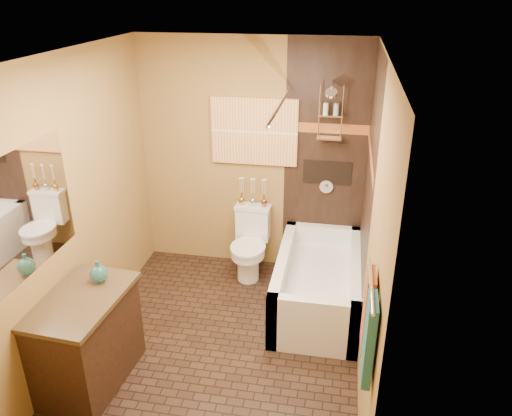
% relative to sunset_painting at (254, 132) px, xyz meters
% --- Properties ---
extents(floor, '(3.00, 3.00, 0.00)m').
position_rel_sunset_painting_xyz_m(floor, '(-0.03, -1.48, -1.55)').
color(floor, black).
rests_on(floor, ground).
extents(wall_left, '(0.02, 3.00, 2.50)m').
position_rel_sunset_painting_xyz_m(wall_left, '(-1.23, -1.48, -0.30)').
color(wall_left, olive).
rests_on(wall_left, floor).
extents(wall_right, '(0.02, 3.00, 2.50)m').
position_rel_sunset_painting_xyz_m(wall_right, '(1.17, -1.48, -0.30)').
color(wall_right, olive).
rests_on(wall_right, floor).
extents(wall_back, '(2.40, 0.02, 2.50)m').
position_rel_sunset_painting_xyz_m(wall_back, '(-0.03, 0.02, -0.30)').
color(wall_back, olive).
rests_on(wall_back, floor).
extents(wall_front, '(2.40, 0.02, 2.50)m').
position_rel_sunset_painting_xyz_m(wall_front, '(-0.03, -2.98, -0.30)').
color(wall_front, olive).
rests_on(wall_front, floor).
extents(ceiling, '(3.00, 3.00, 0.00)m').
position_rel_sunset_painting_xyz_m(ceiling, '(-0.03, -1.48, 0.95)').
color(ceiling, silver).
rests_on(ceiling, wall_back).
extents(alcove_tile_back, '(0.85, 0.01, 2.50)m').
position_rel_sunset_painting_xyz_m(alcove_tile_back, '(0.74, 0.01, -0.30)').
color(alcove_tile_back, black).
rests_on(alcove_tile_back, wall_back).
extents(alcove_tile_right, '(0.01, 1.50, 2.50)m').
position_rel_sunset_painting_xyz_m(alcove_tile_right, '(1.16, -0.73, -0.30)').
color(alcove_tile_right, black).
rests_on(alcove_tile_right, wall_right).
extents(mosaic_band_back, '(0.85, 0.01, 0.10)m').
position_rel_sunset_painting_xyz_m(mosaic_band_back, '(0.74, 0.00, 0.07)').
color(mosaic_band_back, brown).
rests_on(mosaic_band_back, alcove_tile_back).
extents(mosaic_band_right, '(0.01, 1.50, 0.10)m').
position_rel_sunset_painting_xyz_m(mosaic_band_right, '(1.15, -0.73, 0.07)').
color(mosaic_band_right, brown).
rests_on(mosaic_band_right, alcove_tile_right).
extents(alcove_niche, '(0.50, 0.01, 0.25)m').
position_rel_sunset_painting_xyz_m(alcove_niche, '(0.77, 0.01, -0.40)').
color(alcove_niche, black).
rests_on(alcove_niche, alcove_tile_back).
extents(shower_fixtures, '(0.24, 0.33, 1.16)m').
position_rel_sunset_painting_xyz_m(shower_fixtures, '(0.77, -0.10, 0.12)').
color(shower_fixtures, silver).
rests_on(shower_fixtures, floor).
extents(curtain_rod, '(0.03, 1.55, 0.03)m').
position_rel_sunset_painting_xyz_m(curtain_rod, '(0.37, -0.73, 0.47)').
color(curtain_rod, silver).
rests_on(curtain_rod, wall_back).
extents(towel_bar, '(0.02, 0.55, 0.02)m').
position_rel_sunset_painting_xyz_m(towel_bar, '(1.12, -2.53, -0.10)').
color(towel_bar, silver).
rests_on(towel_bar, wall_right).
extents(towel_teal, '(0.05, 0.22, 0.52)m').
position_rel_sunset_painting_xyz_m(towel_teal, '(1.13, -2.66, -0.37)').
color(towel_teal, '#205C6D').
rests_on(towel_teal, towel_bar).
extents(towel_rust, '(0.05, 0.22, 0.52)m').
position_rel_sunset_painting_xyz_m(towel_rust, '(1.13, -2.40, -0.37)').
color(towel_rust, '#97421B').
rests_on(towel_rust, towel_bar).
extents(sunset_painting, '(0.90, 0.04, 0.70)m').
position_rel_sunset_painting_xyz_m(sunset_painting, '(0.00, 0.00, 0.00)').
color(sunset_painting, orange).
rests_on(sunset_painting, wall_back).
extents(vanity_mirror, '(0.01, 1.00, 0.90)m').
position_rel_sunset_painting_xyz_m(vanity_mirror, '(-1.22, -2.07, -0.05)').
color(vanity_mirror, white).
rests_on(vanity_mirror, wall_left).
extents(bathtub, '(0.80, 1.50, 0.55)m').
position_rel_sunset_painting_xyz_m(bathtub, '(0.77, -0.73, -1.33)').
color(bathtub, white).
rests_on(bathtub, floor).
extents(toilet, '(0.39, 0.57, 0.75)m').
position_rel_sunset_painting_xyz_m(toilet, '(0.00, -0.25, -1.17)').
color(toilet, white).
rests_on(toilet, floor).
extents(vanity, '(0.61, 0.93, 0.79)m').
position_rel_sunset_painting_xyz_m(vanity, '(-0.96, -2.07, -1.15)').
color(vanity, black).
rests_on(vanity, floor).
extents(teal_bottle, '(0.17, 0.17, 0.23)m').
position_rel_sunset_painting_xyz_m(teal_bottle, '(-0.91, -1.83, -0.66)').
color(teal_bottle, '#236B64').
rests_on(teal_bottle, vanity).
extents(bud_vases, '(0.31, 0.07, 0.31)m').
position_rel_sunset_painting_xyz_m(bud_vases, '(0.00, -0.09, -0.63)').
color(bud_vases, gold).
rests_on(bud_vases, toilet).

